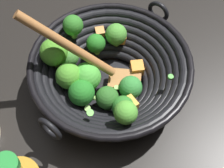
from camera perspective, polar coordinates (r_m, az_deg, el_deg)
name	(u,v)px	position (r m, az deg, el deg)	size (l,w,h in m)	color
ground_plane	(111,88)	(0.74, -0.25, -0.63)	(4.00, 4.00, 0.00)	black
wok	(107,72)	(0.68, -0.81, 2.17)	(0.38, 0.34, 0.22)	black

